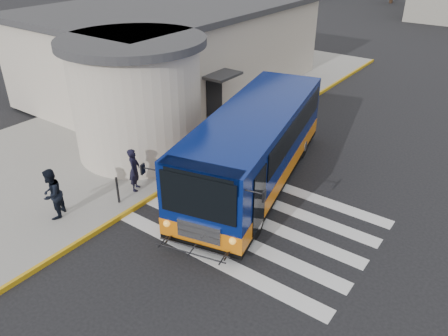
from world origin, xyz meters
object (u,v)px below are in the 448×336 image
Objects in this scene: transit_bus at (254,149)px; pedestrian_a at (134,170)px; pedestrian_b at (52,194)px; bollard at (118,190)px.

pedestrian_a is at bearing -146.70° from transit_bus.
pedestrian_b is 1.76× the size of bollard.
transit_bus is at bearing -76.64° from pedestrian_a.
transit_bus is 7.20m from pedestrian_b.
bollard is (-2.90, -4.20, -0.74)m from transit_bus.
transit_bus is at bearing 116.03° from pedestrian_b.
bollard is (1.05, 1.82, -0.38)m from pedestrian_b.
pedestrian_a is at bearing 131.65° from pedestrian_b.
pedestrian_a is 1.04m from bollard.
transit_bus reaches higher than pedestrian_a.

